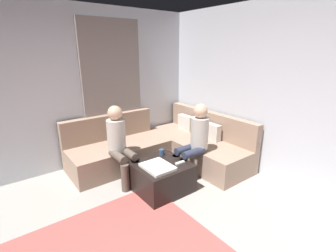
% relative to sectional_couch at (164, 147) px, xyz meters
% --- Properties ---
extents(wall_back, '(6.00, 0.12, 2.70)m').
position_rel_sectional_couch_xyz_m(wall_back, '(2.08, 1.06, 1.07)').
color(wall_back, silver).
rests_on(wall_back, ground_plane).
extents(wall_left, '(0.12, 6.00, 2.70)m').
position_rel_sectional_couch_xyz_m(wall_left, '(-0.86, -1.88, 1.07)').
color(wall_left, silver).
rests_on(wall_left, ground_plane).
extents(curtain_panel, '(0.06, 1.10, 2.50)m').
position_rel_sectional_couch_xyz_m(curtain_panel, '(-0.76, -0.58, 0.97)').
color(curtain_panel, gray).
rests_on(curtain_panel, ground_plane).
extents(sectional_couch, '(2.10, 2.55, 0.87)m').
position_rel_sectional_couch_xyz_m(sectional_couch, '(0.00, 0.00, 0.00)').
color(sectional_couch, '#9E7F6B').
rests_on(sectional_couch, ground_plane).
extents(ottoman, '(0.76, 0.76, 0.42)m').
position_rel_sectional_couch_xyz_m(ottoman, '(0.73, -0.59, -0.07)').
color(ottoman, black).
rests_on(ottoman, ground_plane).
extents(folded_blanket, '(0.44, 0.36, 0.04)m').
position_rel_sectional_couch_xyz_m(folded_blanket, '(0.83, -0.71, 0.16)').
color(folded_blanket, white).
rests_on(folded_blanket, ottoman).
extents(coffee_mug, '(0.08, 0.08, 0.10)m').
position_rel_sectional_couch_xyz_m(coffee_mug, '(0.51, -0.41, 0.19)').
color(coffee_mug, '#334C72').
rests_on(coffee_mug, ottoman).
extents(game_remote, '(0.05, 0.15, 0.02)m').
position_rel_sectional_couch_xyz_m(game_remote, '(0.91, -0.37, 0.15)').
color(game_remote, white).
rests_on(game_remote, ottoman).
extents(person_on_couch_back, '(0.30, 0.60, 1.20)m').
position_rel_sectional_couch_xyz_m(person_on_couch_back, '(0.75, 0.06, 0.38)').
color(person_on_couch_back, '#2D3347').
rests_on(person_on_couch_back, ground_plane).
extents(person_on_couch_side, '(0.60, 0.30, 1.20)m').
position_rel_sectional_couch_xyz_m(person_on_couch_side, '(0.15, -0.94, 0.38)').
color(person_on_couch_side, brown).
rests_on(person_on_couch_side, ground_plane).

